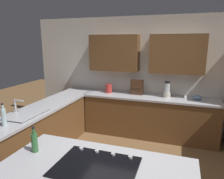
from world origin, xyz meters
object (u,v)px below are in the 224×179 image
at_px(mixing_bowl, 197,97).
at_px(spice_rack, 137,87).
at_px(dish_soap_bottle, 4,117).
at_px(oil_bottle, 35,142).
at_px(kettle, 109,88).
at_px(blender, 167,91).
at_px(sink_unit, 25,113).
at_px(cooktop, 96,166).

height_order(mixing_bowl, spice_rack, spice_rack).
bearing_deg(dish_soap_bottle, oil_bottle, 152.66).
height_order(spice_rack, kettle, spice_rack).
bearing_deg(blender, sink_unit, 41.31).
height_order(sink_unit, spice_rack, spice_rack).
distance_m(cooktop, mixing_bowl, 2.99).
xyz_separation_m(sink_unit, blender, (-2.08, -1.83, 0.12)).
distance_m(mixing_bowl, kettle, 1.90).
bearing_deg(kettle, mixing_bowl, 180.00).
xyz_separation_m(dish_soap_bottle, oil_bottle, (-0.87, 0.45, -0.02)).
relative_size(blender, mixing_bowl, 1.87).
xyz_separation_m(sink_unit, cooktop, (-1.65, 0.98, -0.01)).
relative_size(blender, kettle, 1.64).
height_order(blender, oil_bottle, blender).
relative_size(mixing_bowl, dish_soap_bottle, 0.55).
height_order(mixing_bowl, dish_soap_bottle, dish_soap_bottle).
relative_size(cooktop, blender, 2.29).
xyz_separation_m(blender, oil_bottle, (1.15, 2.76, -0.03)).
bearing_deg(blender, spice_rack, -2.99).
bearing_deg(spice_rack, oil_bottle, 79.80).
bearing_deg(mixing_bowl, blender, 0.00).
distance_m(blender, mixing_bowl, 0.61).
distance_m(blender, spice_rack, 0.65).
distance_m(sink_unit, dish_soap_bottle, 0.50).
distance_m(kettle, dish_soap_bottle, 2.42).
relative_size(blender, dish_soap_bottle, 1.02).
relative_size(sink_unit, dish_soap_bottle, 2.16).
bearing_deg(oil_bottle, sink_unit, -45.07).
height_order(cooktop, kettle, kettle).
bearing_deg(blender, dish_soap_bottle, 48.79).
relative_size(sink_unit, blender, 2.11).
bearing_deg(dish_soap_bottle, kettle, -107.34).
xyz_separation_m(cooktop, dish_soap_bottle, (1.59, -0.50, 0.13)).
xyz_separation_m(sink_unit, kettle, (-0.78, -1.83, 0.08)).
height_order(cooktop, oil_bottle, oil_bottle).
height_order(cooktop, blender, blender).
xyz_separation_m(blender, mixing_bowl, (-0.60, 0.00, -0.09)).
relative_size(cooktop, mixing_bowl, 4.27).
distance_m(sink_unit, spice_rack, 2.35).
bearing_deg(kettle, spice_rack, -177.01).
xyz_separation_m(cooktop, oil_bottle, (0.72, -0.05, 0.10)).
bearing_deg(oil_bottle, cooktop, 176.11).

